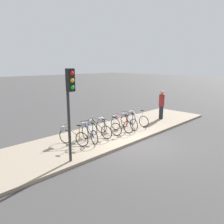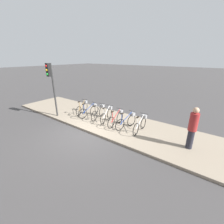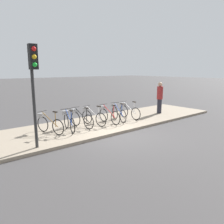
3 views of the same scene
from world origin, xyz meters
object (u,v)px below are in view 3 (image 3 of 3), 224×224
(parked_bicycle_2, at_px, (80,118))
(traffic_light, at_px, (33,75))
(parked_bicycle_1, at_px, (68,121))
(pedestrian, at_px, (160,97))
(parked_bicycle_0, at_px, (48,123))
(parked_bicycle_6, at_px, (128,110))
(parked_bicycle_5, at_px, (118,112))
(parked_bicycle_4, at_px, (108,114))
(parked_bicycle_3, at_px, (92,116))

(parked_bicycle_2, bearing_deg, traffic_light, -149.98)
(parked_bicycle_1, bearing_deg, parked_bicycle_2, 11.04)
(parked_bicycle_1, bearing_deg, pedestrian, -1.00)
(parked_bicycle_0, xyz_separation_m, pedestrian, (6.69, -0.25, 0.54))
(parked_bicycle_6, bearing_deg, pedestrian, -4.24)
(parked_bicycle_5, relative_size, pedestrian, 0.82)
(traffic_light, bearing_deg, parked_bicycle_1, 35.67)
(parked_bicycle_4, bearing_deg, parked_bicycle_5, 4.06)
(parked_bicycle_2, height_order, parked_bicycle_6, same)
(parked_bicycle_6, bearing_deg, parked_bicycle_4, -176.11)
(parked_bicycle_1, xyz_separation_m, parked_bicycle_4, (2.10, -0.03, 0.00))
(parked_bicycle_0, bearing_deg, parked_bicycle_2, -0.83)
(parked_bicycle_0, xyz_separation_m, parked_bicycle_4, (2.92, -0.18, 0.00))
(parked_bicycle_2, relative_size, parked_bicycle_4, 0.99)
(parked_bicycle_0, height_order, parked_bicycle_1, same)
(parked_bicycle_0, distance_m, traffic_light, 2.63)
(pedestrian, bearing_deg, parked_bicycle_6, 175.76)
(parked_bicycle_0, height_order, parked_bicycle_5, same)
(parked_bicycle_0, bearing_deg, parked_bicycle_4, -3.48)
(parked_bicycle_1, distance_m, traffic_light, 2.96)
(parked_bicycle_5, xyz_separation_m, parked_bicycle_6, (0.77, 0.05, 0.00))
(parked_bicycle_3, bearing_deg, traffic_light, -155.23)
(parked_bicycle_5, bearing_deg, parked_bicycle_0, 177.91)
(parked_bicycle_0, bearing_deg, parked_bicycle_5, -2.09)
(parked_bicycle_3, bearing_deg, pedestrian, -2.98)
(parked_bicycle_2, bearing_deg, pedestrian, -2.55)
(parked_bicycle_4, xyz_separation_m, parked_bicycle_5, (0.66, 0.05, 0.00))
(parked_bicycle_6, bearing_deg, parked_bicycle_2, 178.83)
(parked_bicycle_4, height_order, parked_bicycle_5, same)
(parked_bicycle_4, bearing_deg, parked_bicycle_6, 3.89)
(parked_bicycle_2, bearing_deg, parked_bicycle_0, 179.17)
(parked_bicycle_1, relative_size, parked_bicycle_5, 1.01)
(parked_bicycle_0, height_order, parked_bicycle_3, same)
(parked_bicycle_2, bearing_deg, parked_bicycle_4, -6.20)
(parked_bicycle_3, bearing_deg, parked_bicycle_2, -179.47)
(parked_bicycle_0, height_order, parked_bicycle_2, same)
(parked_bicycle_4, distance_m, traffic_light, 4.55)
(parked_bicycle_3, relative_size, parked_bicycle_6, 0.98)
(parked_bicycle_6, height_order, traffic_light, traffic_light)
(parked_bicycle_5, xyz_separation_m, pedestrian, (3.11, -0.12, 0.54))
(parked_bicycle_3, xyz_separation_m, traffic_light, (-3.11, -1.44, 1.95))
(parked_bicycle_0, height_order, pedestrian, pedestrian)
(pedestrian, distance_m, traffic_light, 7.90)
(parked_bicycle_0, relative_size, parked_bicycle_1, 0.97)
(pedestrian, bearing_deg, traffic_light, -171.14)
(parked_bicycle_4, bearing_deg, pedestrian, -1.15)
(parked_bicycle_3, distance_m, traffic_light, 3.94)
(parked_bicycle_5, bearing_deg, parked_bicycle_4, -175.94)
(parked_bicycle_2, xyz_separation_m, parked_bicycle_5, (2.10, -0.11, 0.00))
(parked_bicycle_1, height_order, traffic_light, traffic_light)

